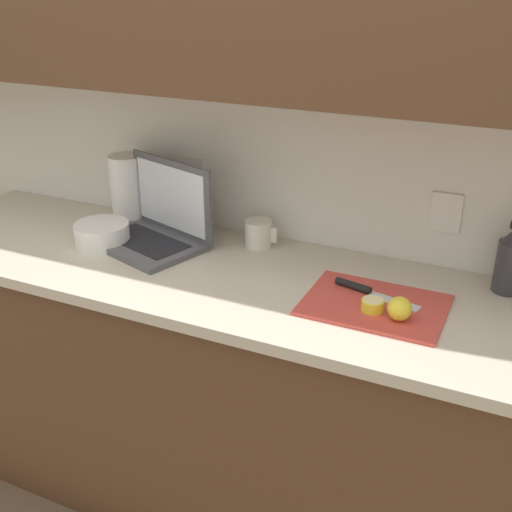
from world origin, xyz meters
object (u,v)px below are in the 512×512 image
Objects in this scene: laptop at (156,225)px; bottle_green_soda at (511,261)px; knife at (362,289)px; bowl_white at (102,234)px; paper_towel_roll at (128,189)px; cutting_board at (374,305)px; lemon_whole_beside at (400,309)px; measuring_cup at (259,234)px; lemon_half_cut at (373,305)px.

laptop is 2.05× the size of bottle_green_soda.
knife is 1.42× the size of bowl_white.
laptop reaches higher than paper_towel_roll.
knife is (-0.05, 0.05, 0.01)m from cutting_board.
paper_towel_roll is (-1.07, 0.31, 0.08)m from lemon_whole_beside.
cutting_board is at bearing 144.50° from lemon_whole_beside.
knife is 1.22× the size of bottle_green_soda.
measuring_cup is (0.32, 0.11, -0.02)m from laptop.
cutting_board is (0.79, -0.12, -0.06)m from laptop.
bowl_white is (-0.15, -0.09, -0.03)m from laptop.
knife reaches higher than cutting_board.
lemon_whole_beside is 0.26× the size of paper_towel_roll.
bowl_white is at bearing 178.11° from cutting_board.
laptop is 6.75× the size of lemon_whole_beside.
lemon_whole_beside is 0.30× the size of bottle_green_soda.
bowl_white is at bearing -170.12° from bottle_green_soda.
bottle_green_soda is at bearing 42.62° from lemon_half_cut.
bottle_green_soda is 1.30m from paper_towel_roll.
bowl_white is at bearing 175.08° from lemon_whole_beside.
measuring_cup is at bearing -179.28° from bottle_green_soda.
knife is 0.96m from paper_towel_roll.
laptop reaches higher than bottle_green_soda.
paper_towel_roll is at bearing 163.61° from lemon_half_cut.
lemon_half_cut is 0.34× the size of bowl_white.
laptop is 3.89× the size of measuring_cup.
measuring_cup is at bearing 151.26° from lemon_whole_beside.
paper_towel_roll is at bearing 163.79° from lemon_whole_beside.
laptop is 0.18m from bowl_white.
lemon_whole_beside is (0.08, -0.06, 0.04)m from cutting_board.
lemon_whole_beside is 0.58× the size of measuring_cup.
measuring_cup reaches higher than knife.
paper_towel_roll is at bearing -179.49° from knife.
knife is 0.89m from bowl_white.
measuring_cup is at bearing 23.65° from bowl_white.
bottle_green_soda is 1.17× the size of bowl_white.
bowl_white reaches higher than knife.
cutting_board is 0.52m from measuring_cup.
measuring_cup is at bearing 37.24° from laptop.
paper_towel_roll reaches higher than cutting_board.
knife is 0.42m from bottle_green_soda.
knife is (0.73, -0.07, -0.05)m from laptop.
laptop reaches higher than knife.
cutting_board is 1.57× the size of paper_towel_roll.
lemon_whole_beside reaches higher than knife.
paper_towel_roll reaches higher than lemon_whole_beside.
lemon_half_cut is 0.29× the size of bottle_green_soda.
lemon_half_cut is (0.79, -0.16, -0.04)m from laptop.
bottle_green_soda is (0.24, 0.31, 0.06)m from lemon_whole_beside.
bottle_green_soda reaches higher than cutting_board.
lemon_half_cut is at bearing -4.20° from bowl_white.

